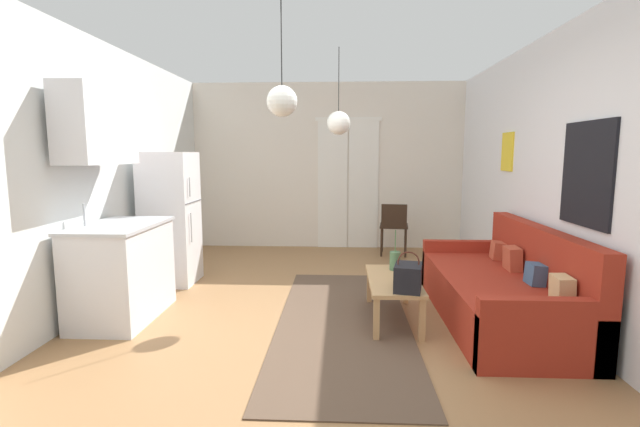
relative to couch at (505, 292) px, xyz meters
name	(u,v)px	position (x,y,z in m)	size (l,w,h in m)	color
ground_plane	(312,347)	(-1.76, -0.56, -0.32)	(4.98, 8.21, 0.10)	#996D44
wall_back	(328,167)	(-1.74, 3.29, 1.06)	(4.58, 0.13, 2.68)	silver
wall_right	(603,181)	(0.48, -0.56, 1.07)	(0.12, 7.81, 2.68)	silver
wall_left	(37,179)	(-4.00, -0.56, 1.07)	(0.12, 7.81, 2.68)	silver
area_rug	(343,321)	(-1.49, -0.11, -0.27)	(1.19, 3.13, 0.01)	brown
couch	(505,292)	(0.00, 0.00, 0.00)	(0.94, 2.18, 0.88)	maroon
coffee_table	(393,284)	(-1.03, -0.03, 0.07)	(0.46, 1.03, 0.40)	tan
bamboo_vase	(395,261)	(-0.98, 0.28, 0.22)	(0.11, 0.11, 0.40)	#47704C
handbag	(408,277)	(-0.95, -0.39, 0.24)	(0.28, 0.33, 0.34)	black
refrigerator	(170,218)	(-3.56, 1.08, 0.51)	(0.60, 0.59, 1.57)	white
kitchen_counter	(115,234)	(-3.62, -0.10, 0.53)	(0.65, 1.05, 2.14)	silver
accent_chair	(394,225)	(-0.72, 2.66, 0.20)	(0.47, 0.45, 0.80)	black
pendant_lamp_near	(282,101)	(-1.94, -0.92, 1.64)	(0.21, 0.21, 0.88)	black
pendant_lamp_far	(339,123)	(-1.56, 0.89, 1.61)	(0.26, 0.26, 0.93)	black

